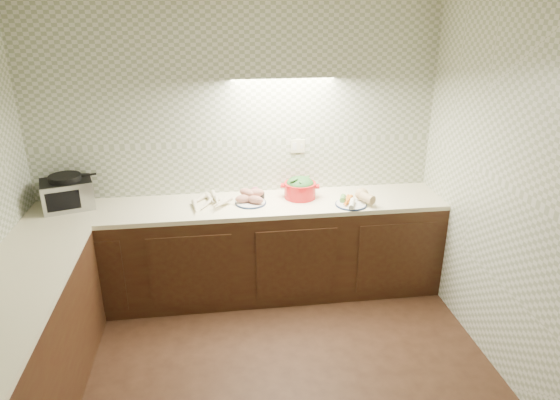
{
  "coord_description": "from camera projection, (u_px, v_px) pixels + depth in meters",
  "views": [
    {
      "loc": [
        -0.2,
        -2.54,
        2.58
      ],
      "look_at": [
        0.31,
        1.25,
        1.02
      ],
      "focal_mm": 32.0,
      "sensor_mm": 36.0,
      "label": 1
    }
  ],
  "objects": [
    {
      "name": "sweet_potato_plate",
      "position": [
        251.0,
        198.0,
        4.36
      ],
      "size": [
        0.28,
        0.27,
        0.13
      ],
      "rotation": [
        0.0,
        0.0,
        -0.28
      ],
      "color": "#152242",
      "rests_on": "counter"
    },
    {
      "name": "counter",
      "position": [
        158.0,
        307.0,
        3.7
      ],
      "size": [
        3.6,
        3.6,
        0.9
      ],
      "color": "black",
      "rests_on": "ground"
    },
    {
      "name": "room",
      "position": [
        254.0,
        186.0,
        2.71
      ],
      "size": [
        3.6,
        3.6,
        2.6
      ],
      "color": "black",
      "rests_on": "ground"
    },
    {
      "name": "toaster_oven",
      "position": [
        67.0,
        193.0,
        4.24
      ],
      "size": [
        0.48,
        0.42,
        0.29
      ],
      "rotation": [
        0.0,
        0.0,
        0.29
      ],
      "color": "black",
      "rests_on": "counter"
    },
    {
      "name": "veg_plate",
      "position": [
        356.0,
        199.0,
        4.36
      ],
      "size": [
        0.35,
        0.35,
        0.13
      ],
      "rotation": [
        0.0,
        0.0,
        0.37
      ],
      "color": "#152242",
      "rests_on": "counter"
    },
    {
      "name": "dutch_oven",
      "position": [
        300.0,
        188.0,
        4.47
      ],
      "size": [
        0.35,
        0.34,
        0.2
      ],
      "rotation": [
        0.0,
        0.0,
        -0.21
      ],
      "color": "red",
      "rests_on": "counter"
    },
    {
      "name": "parsnip_pile",
      "position": [
        210.0,
        200.0,
        4.35
      ],
      "size": [
        0.4,
        0.35,
        0.07
      ],
      "color": "beige",
      "rests_on": "counter"
    },
    {
      "name": "onion_bowl",
      "position": [
        256.0,
        194.0,
        4.48
      ],
      "size": [
        0.14,
        0.14,
        0.11
      ],
      "color": "black",
      "rests_on": "counter"
    }
  ]
}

